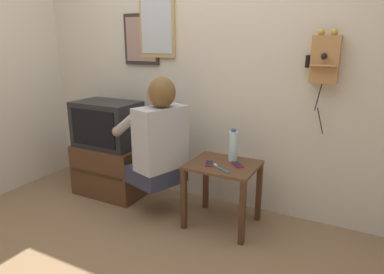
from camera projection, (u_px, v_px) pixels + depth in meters
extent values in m
plane|color=#846647|center=(135.00, 252.00, 2.42)|extent=(14.00, 14.00, 0.00)
cube|color=beige|center=(202.00, 60.00, 2.97)|extent=(6.80, 0.05, 2.55)
cube|color=#51331E|center=(223.00, 165.00, 2.66)|extent=(0.53, 0.45, 0.02)
cube|color=#452B1A|center=(184.00, 199.00, 2.66)|extent=(0.04, 0.04, 0.50)
cube|color=#452B1A|center=(242.00, 213.00, 2.45)|extent=(0.04, 0.04, 0.50)
cube|color=#452B1A|center=(206.00, 181.00, 3.00)|extent=(0.04, 0.04, 0.50)
cube|color=#452B1A|center=(259.00, 192.00, 2.79)|extent=(0.04, 0.04, 0.50)
cube|color=#2D3347|center=(157.00, 173.00, 2.87)|extent=(0.47, 0.49, 0.14)
cube|color=#ADADB2|center=(161.00, 138.00, 2.73)|extent=(0.34, 0.46, 0.51)
sphere|color=#A37556|center=(160.00, 94.00, 2.63)|extent=(0.21, 0.21, 0.21)
ellipsoid|color=brown|center=(162.00, 92.00, 2.61)|extent=(0.26, 0.27, 0.24)
cylinder|color=#ADADB2|center=(125.00, 125.00, 2.75)|extent=(0.30, 0.17, 0.22)
cylinder|color=#ADADB2|center=(159.00, 118.00, 2.98)|extent=(0.30, 0.17, 0.22)
sphere|color=#A37556|center=(117.00, 131.00, 2.86)|extent=(0.09, 0.09, 0.09)
sphere|color=#A37556|center=(151.00, 125.00, 3.09)|extent=(0.09, 0.09, 0.09)
cube|color=#51331E|center=(113.00, 169.00, 3.32)|extent=(0.66, 0.46, 0.48)
cube|color=#392315|center=(96.00, 174.00, 3.12)|extent=(0.60, 0.01, 0.02)
cube|color=#232326|center=(107.00, 124.00, 3.20)|extent=(0.60, 0.38, 0.42)
cube|color=black|center=(93.00, 128.00, 3.03)|extent=(0.49, 0.01, 0.33)
cube|color=#AD7A47|center=(325.00, 60.00, 2.44)|extent=(0.19, 0.11, 0.33)
cube|color=#AD7A47|center=(323.00, 66.00, 2.38)|extent=(0.17, 0.07, 0.03)
sphere|color=#B79338|center=(321.00, 32.00, 2.40)|extent=(0.05, 0.05, 0.05)
sphere|color=#B79338|center=(335.00, 32.00, 2.36)|extent=(0.05, 0.05, 0.05)
cone|color=black|center=(324.00, 56.00, 2.35)|extent=(0.04, 0.05, 0.04)
cylinder|color=black|center=(308.00, 61.00, 2.50)|extent=(0.03, 0.03, 0.09)
cylinder|color=black|center=(318.00, 97.00, 2.51)|extent=(0.04, 0.04, 0.22)
cylinder|color=black|center=(320.00, 121.00, 2.55)|extent=(0.07, 0.06, 0.19)
cube|color=#2D2823|center=(141.00, 39.00, 3.17)|extent=(0.37, 0.02, 0.46)
cube|color=gray|center=(140.00, 39.00, 3.16)|extent=(0.32, 0.01, 0.39)
cube|color=tan|center=(157.00, 17.00, 3.03)|extent=(0.36, 0.03, 0.70)
cube|color=#B2BCC6|center=(156.00, 17.00, 3.02)|extent=(0.32, 0.01, 0.63)
cube|color=maroon|center=(209.00, 163.00, 2.65)|extent=(0.10, 0.14, 0.01)
cube|color=black|center=(209.00, 163.00, 2.64)|extent=(0.08, 0.11, 0.00)
cube|color=maroon|center=(237.00, 164.00, 2.62)|extent=(0.13, 0.13, 0.01)
cube|color=black|center=(237.00, 164.00, 2.62)|extent=(0.11, 0.10, 0.00)
cylinder|color=silver|center=(233.00, 146.00, 2.69)|extent=(0.07, 0.07, 0.24)
cylinder|color=#2D4C8C|center=(234.00, 130.00, 2.65)|extent=(0.04, 0.04, 0.02)
cylinder|color=#338CD8|center=(222.00, 169.00, 2.53)|extent=(0.16, 0.09, 0.01)
cube|color=white|center=(215.00, 165.00, 2.59)|extent=(0.03, 0.02, 0.01)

